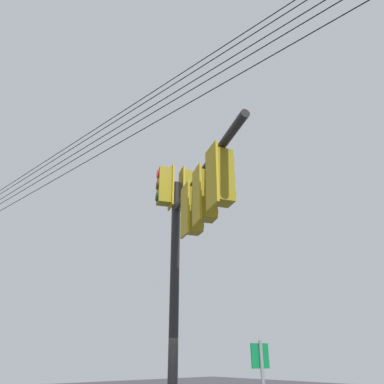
% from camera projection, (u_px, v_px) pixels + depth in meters
% --- Properties ---
extents(signal_mast_assembly, '(2.11, 3.85, 6.36)m').
position_uv_depth(signal_mast_assembly, '(187.00, 226.00, 7.32)').
color(signal_mast_assembly, black).
rests_on(signal_mast_assembly, ground).
extents(overhead_wire_span, '(3.58, 25.97, 1.56)m').
position_uv_depth(overhead_wire_span, '(148.00, 109.00, 10.60)').
color(overhead_wire_span, black).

